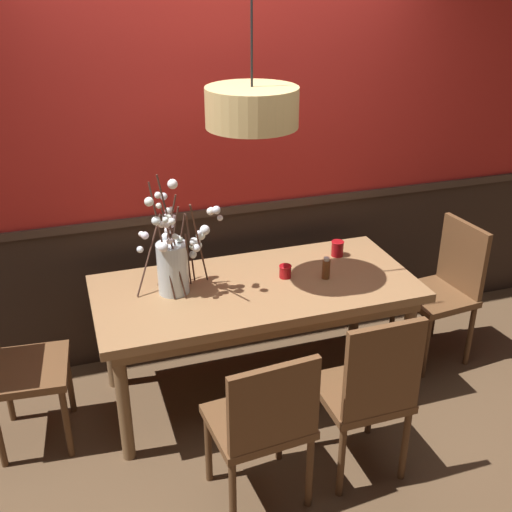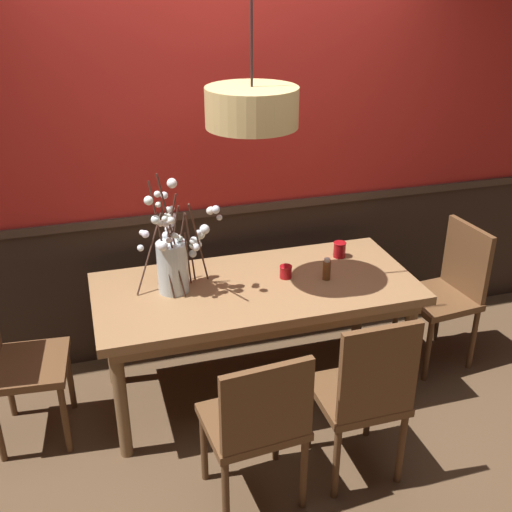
{
  "view_description": "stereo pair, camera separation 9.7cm",
  "coord_description": "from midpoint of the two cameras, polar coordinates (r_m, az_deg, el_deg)",
  "views": [
    {
      "loc": [
        -1.0,
        -3.02,
        2.46
      ],
      "look_at": [
        0.0,
        0.0,
        0.94
      ],
      "focal_mm": 43.77,
      "sensor_mm": 36.0,
      "label": 1
    },
    {
      "loc": [
        -0.9,
        -3.05,
        2.46
      ],
      "look_at": [
        0.0,
        0.0,
        0.94
      ],
      "focal_mm": 43.77,
      "sensor_mm": 36.0,
      "label": 2
    }
  ],
  "objects": [
    {
      "name": "ground_plane",
      "position": [
        4.02,
        0.71,
        -12.12
      ],
      "size": [
        24.0,
        24.0,
        0.0
      ],
      "primitive_type": "plane",
      "color": "brown"
    },
    {
      "name": "back_wall",
      "position": [
        3.96,
        -2.12,
        10.88
      ],
      "size": [
        5.58,
        0.14,
        2.93
      ],
      "color": "#2D2119",
      "rests_on": "ground"
    },
    {
      "name": "dining_table",
      "position": [
        3.65,
        0.76,
        -3.83
      ],
      "size": [
        1.86,
        0.85,
        0.75
      ],
      "color": "#997047",
      "rests_on": "ground"
    },
    {
      "name": "chair_head_west_end",
      "position": [
        3.6,
        -20.66,
        -8.55
      ],
      "size": [
        0.44,
        0.47,
        0.95
      ],
      "color": "brown",
      "rests_on": "ground"
    },
    {
      "name": "chair_far_side_right",
      "position": [
        4.51,
        1.03,
        0.11
      ],
      "size": [
        0.46,
        0.44,
        0.91
      ],
      "color": "brown",
      "rests_on": "ground"
    },
    {
      "name": "chair_far_side_left",
      "position": [
        4.42,
        -5.44,
        -0.54
      ],
      "size": [
        0.45,
        0.46,
        0.95
      ],
      "color": "brown",
      "rests_on": "ground"
    },
    {
      "name": "chair_near_side_right",
      "position": [
        3.18,
        10.8,
        -12.08
      ],
      "size": [
        0.42,
        0.43,
        0.97
      ],
      "color": "brown",
      "rests_on": "ground"
    },
    {
      "name": "chair_head_east_end",
      "position": [
        4.24,
        17.83,
        -2.77
      ],
      "size": [
        0.45,
        0.46,
        0.94
      ],
      "color": "brown",
      "rests_on": "ground"
    },
    {
      "name": "chair_near_side_left",
      "position": [
        3.0,
        1.12,
        -14.88
      ],
      "size": [
        0.49,
        0.44,
        0.89
      ],
      "color": "brown",
      "rests_on": "ground"
    },
    {
      "name": "vase_with_blossoms",
      "position": [
        3.48,
        -6.71,
        -0.3
      ],
      "size": [
        0.48,
        0.37,
        0.7
      ],
      "color": "silver",
      "rests_on": "dining_table"
    },
    {
      "name": "candle_holder_nearer_center",
      "position": [
        3.67,
        3.49,
        -1.44
      ],
      "size": [
        0.08,
        0.08,
        0.08
      ],
      "color": "#9E0F14",
      "rests_on": "dining_table"
    },
    {
      "name": "candle_holder_nearer_edge",
      "position": [
        3.96,
        8.34,
        0.59
      ],
      "size": [
        0.08,
        0.08,
        0.1
      ],
      "color": "#9E0F14",
      "rests_on": "dining_table"
    },
    {
      "name": "condiment_bottle",
      "position": [
        3.67,
        7.23,
        -1.23
      ],
      "size": [
        0.05,
        0.05,
        0.13
      ],
      "color": "brown",
      "rests_on": "dining_table"
    },
    {
      "name": "pendant_lamp",
      "position": [
        3.24,
        0.5,
        13.44
      ],
      "size": [
        0.48,
        0.48,
        1.25
      ],
      "color": "tan"
    }
  ]
}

